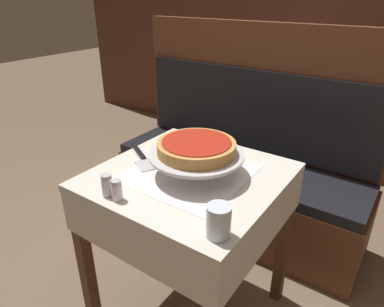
{
  "coord_description": "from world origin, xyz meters",
  "views": [
    {
      "loc": [
        0.7,
        -0.98,
        1.44
      ],
      "look_at": [
        0.03,
        -0.02,
        0.88
      ],
      "focal_mm": 32.0,
      "sensor_mm": 36.0,
      "label": 1
    }
  ],
  "objects": [
    {
      "name": "deep_dish_pizza",
      "position": [
        0.03,
        0.01,
        0.89
      ],
      "size": [
        0.31,
        0.31,
        0.05
      ],
      "color": "#C68E47",
      "rests_on": "pizza_pan_stand"
    },
    {
      "name": "condiment_caddy",
      "position": [
        -0.34,
        1.62,
        0.82
      ],
      "size": [
        0.13,
        0.13,
        0.16
      ],
      "color": "black",
      "rests_on": "dining_table_rear"
    },
    {
      "name": "booth_bench",
      "position": [
        -0.15,
        0.77,
        0.37
      ],
      "size": [
        1.59,
        0.48,
        1.28
      ],
      "color": "brown",
      "rests_on": "ground_plane"
    },
    {
      "name": "pizza_server",
      "position": [
        -0.25,
        -0.01,
        0.78
      ],
      "size": [
        0.27,
        0.19,
        0.01
      ],
      "color": "#BCBCC1",
      "rests_on": "dining_table_front"
    },
    {
      "name": "water_glass_near",
      "position": [
        0.29,
        -0.26,
        0.83
      ],
      "size": [
        0.08,
        0.08,
        0.1
      ],
      "color": "silver",
      "rests_on": "dining_table_front"
    },
    {
      "name": "dining_table_front",
      "position": [
        0.0,
        0.0,
        0.65
      ],
      "size": [
        0.71,
        0.71,
        0.77
      ],
      "color": "beige",
      "rests_on": "ground_plane"
    },
    {
      "name": "back_wall_panel",
      "position": [
        0.0,
        2.18,
        1.2
      ],
      "size": [
        6.0,
        0.04,
        2.4
      ],
      "primitive_type": "cube",
      "color": "#4C2D1E",
      "rests_on": "ground_plane"
    },
    {
      "name": "pepper_shaker",
      "position": [
        -0.1,
        -0.3,
        0.81
      ],
      "size": [
        0.04,
        0.04,
        0.08
      ],
      "color": "silver",
      "rests_on": "dining_table_front"
    },
    {
      "name": "pizza_pan_stand",
      "position": [
        0.03,
        0.01,
        0.86
      ],
      "size": [
        0.37,
        0.37,
        0.09
      ],
      "color": "#ADADB2",
      "rests_on": "dining_table_front"
    },
    {
      "name": "dining_table_rear",
      "position": [
        -0.26,
        1.64,
        0.66
      ],
      "size": [
        0.74,
        0.74,
        0.78
      ],
      "color": "red",
      "rests_on": "ground_plane"
    },
    {
      "name": "salt_shaker",
      "position": [
        -0.15,
        -0.3,
        0.81
      ],
      "size": [
        0.04,
        0.04,
        0.08
      ],
      "color": "silver",
      "rests_on": "dining_table_front"
    }
  ]
}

